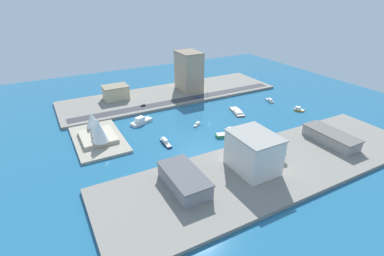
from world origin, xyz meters
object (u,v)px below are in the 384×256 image
(water_taxi_orange, at_px, (299,109))
(carpark_squat_concrete, at_px, (331,137))
(yacht_sleek_gray, at_px, (269,100))
(office_block_beige, at_px, (116,92))
(hotel_broad_white, at_px, (253,152))
(suv_black, at_px, (143,105))
(patrol_launch_navy, at_px, (166,142))
(traffic_light_waterfront, at_px, (208,94))
(ferry_green_doubledeck, at_px, (232,133))
(ferry_white_commuter, at_px, (141,121))
(hatchback_blue, at_px, (198,97))
(barge_flat_brown, at_px, (237,112))
(sailboat_small_white, at_px, (197,124))
(apartment_midrise_tan, at_px, (189,71))
(opera_landmark, at_px, (97,129))
(warehouse_low_gray, at_px, (184,180))

(water_taxi_orange, bearing_deg, carpark_squat_concrete, 152.41)
(yacht_sleek_gray, height_order, office_block_beige, office_block_beige)
(hotel_broad_white, height_order, suv_black, hotel_broad_white)
(patrol_launch_navy, bearing_deg, traffic_light_waterfront, -49.29)
(ferry_green_doubledeck, distance_m, yacht_sleek_gray, 93.70)
(ferry_green_doubledeck, distance_m, traffic_light_waterfront, 86.62)
(ferry_white_commuter, height_order, hatchback_blue, ferry_white_commuter)
(barge_flat_brown, distance_m, hatchback_blue, 51.69)
(office_block_beige, bearing_deg, hatchback_blue, -116.72)
(office_block_beige, bearing_deg, yacht_sleek_gray, -119.09)
(sailboat_small_white, distance_m, apartment_midrise_tan, 96.30)
(opera_landmark, bearing_deg, hotel_broad_white, -138.69)
(ferry_white_commuter, bearing_deg, opera_landmark, 111.47)
(warehouse_low_gray, height_order, suv_black, warehouse_low_gray)
(ferry_green_doubledeck, xyz_separation_m, yacht_sleek_gray, (46.07, -81.59, -1.30))
(apartment_midrise_tan, height_order, office_block_beige, apartment_midrise_tan)
(warehouse_low_gray, distance_m, carpark_squat_concrete, 125.15)
(sailboat_small_white, height_order, warehouse_low_gray, warehouse_low_gray)
(water_taxi_orange, distance_m, traffic_light_waterfront, 94.65)
(suv_black, bearing_deg, patrol_launch_navy, 172.65)
(apartment_midrise_tan, xyz_separation_m, hotel_broad_white, (-165.80, 40.41, -9.10))
(office_block_beige, bearing_deg, ferry_green_doubledeck, -153.73)
(office_block_beige, distance_m, hotel_broad_white, 180.10)
(patrol_launch_navy, distance_m, apartment_midrise_tan, 130.19)
(office_block_beige, bearing_deg, traffic_light_waterfront, -116.30)
(apartment_midrise_tan, bearing_deg, sailboat_small_white, 156.57)
(apartment_midrise_tan, bearing_deg, hatchback_blue, 170.01)
(suv_black, distance_m, opera_landmark, 74.35)
(ferry_white_commuter, relative_size, office_block_beige, 0.87)
(warehouse_low_gray, relative_size, carpark_squat_concrete, 0.90)
(apartment_midrise_tan, height_order, hotel_broad_white, apartment_midrise_tan)
(barge_flat_brown, distance_m, ferry_white_commuter, 93.38)
(apartment_midrise_tan, relative_size, warehouse_low_gray, 1.12)
(sailboat_small_white, distance_m, traffic_light_waterfront, 66.19)
(water_taxi_orange, relative_size, traffic_light_waterfront, 1.65)
(warehouse_low_gray, relative_size, suv_black, 7.95)
(patrol_launch_navy, distance_m, warehouse_low_gray, 60.30)
(ferry_white_commuter, relative_size, opera_landmark, 0.53)
(barge_flat_brown, xyz_separation_m, office_block_beige, (88.19, 95.22, 8.68))
(opera_landmark, bearing_deg, barge_flat_brown, -92.14)
(traffic_light_waterfront, bearing_deg, hotel_broad_white, 161.14)
(sailboat_small_white, bearing_deg, office_block_beige, 26.15)
(sailboat_small_white, bearing_deg, barge_flat_brown, -82.40)
(barge_flat_brown, xyz_separation_m, apartment_midrise_tan, (79.24, 11.56, 23.23))
(suv_black, bearing_deg, warehouse_low_gray, 170.29)
(ferry_white_commuter, relative_size, water_taxi_orange, 2.12)
(ferry_green_doubledeck, height_order, opera_landmark, opera_landmark)
(carpark_squat_concrete, relative_size, suv_black, 8.81)
(yacht_sleek_gray, bearing_deg, sailboat_small_white, 98.58)
(office_block_beige, relative_size, traffic_light_waterfront, 4.01)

